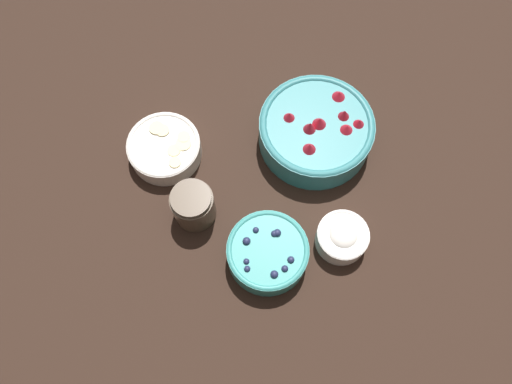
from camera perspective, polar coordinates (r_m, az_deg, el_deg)
The scene contains 6 objects.
ground_plane at distance 1.05m, azimuth 2.47°, elevation 0.24°, with size 4.00×4.00×0.00m, color black.
bowl_strawberries at distance 1.07m, azimuth 6.89°, elevation 7.06°, with size 0.24×0.24×0.09m.
bowl_blueberries at distance 0.97m, azimuth 1.33°, elevation -6.92°, with size 0.16×0.16×0.06m.
bowl_bananas at distance 1.08m, azimuth -10.40°, elevation 5.00°, with size 0.15×0.15×0.05m.
bowl_cream at distance 1.00m, azimuth 9.82°, elevation -5.07°, with size 0.10×0.10×0.06m.
jar_chocolate at distance 1.00m, azimuth -7.17°, elevation -1.60°, with size 0.09×0.09×0.09m.
Camera 1 is at (0.22, 0.33, 0.97)m, focal length 35.00 mm.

